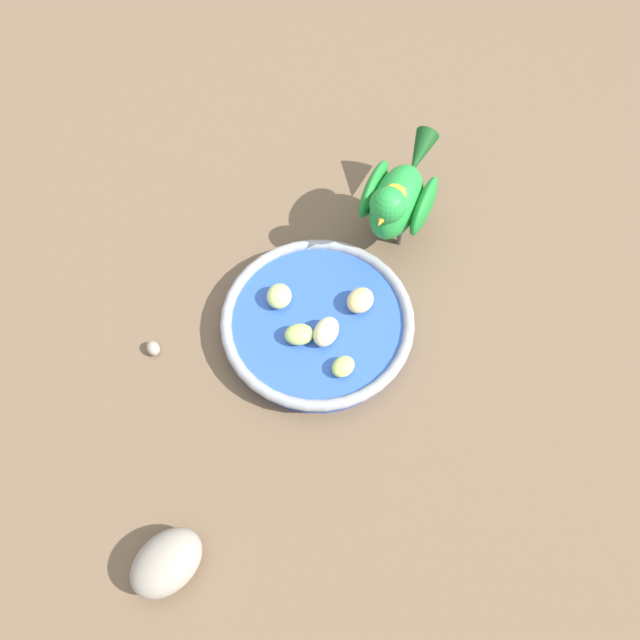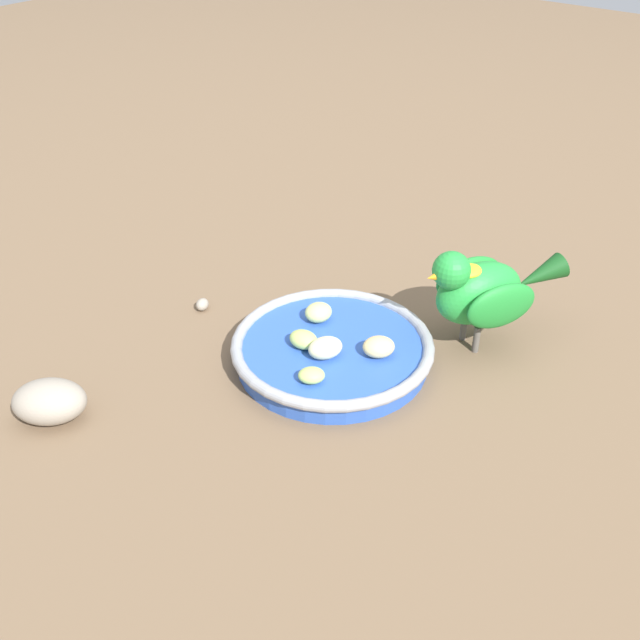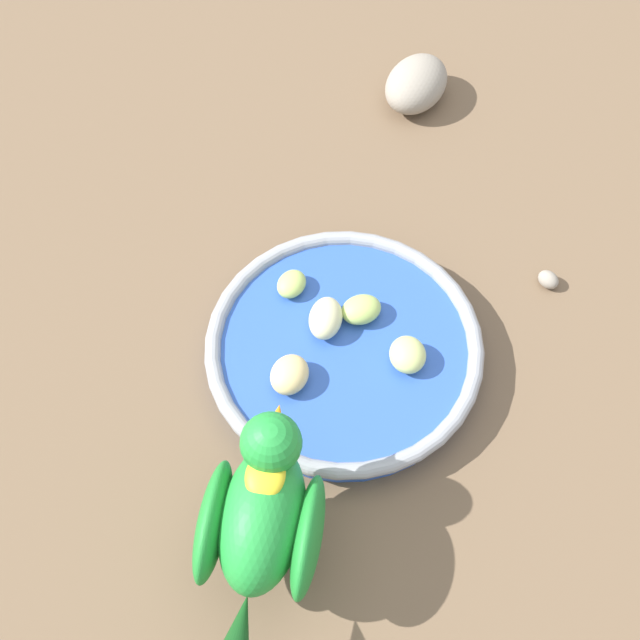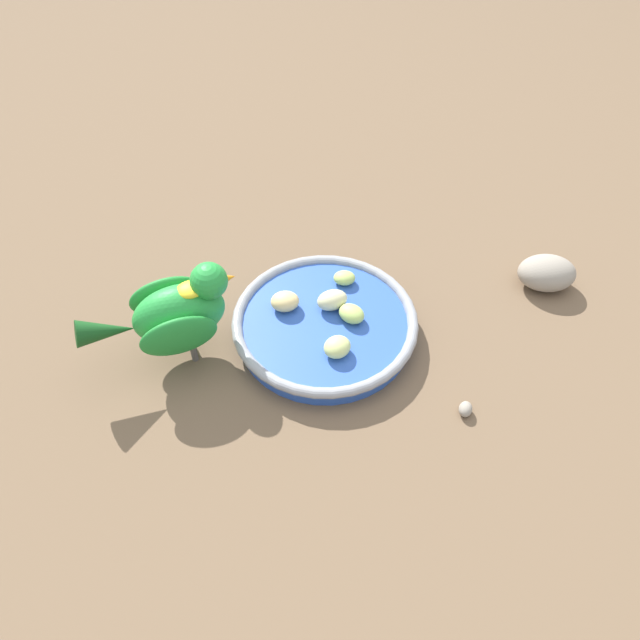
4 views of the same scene
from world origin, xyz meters
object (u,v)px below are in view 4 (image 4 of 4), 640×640
(apple_piece_2, at_px, (332,300))
(parrot, at_px, (176,312))
(apple_piece_3, at_px, (344,278))
(rock_large, at_px, (547,273))
(feeding_bowl, at_px, (325,325))
(pebble_0, at_px, (465,409))
(apple_piece_4, at_px, (335,349))
(apple_piece_0, at_px, (285,301))
(apple_piece_1, at_px, (352,314))

(apple_piece_2, distance_m, parrot, 0.20)
(apple_piece_3, distance_m, rock_large, 0.28)
(feeding_bowl, distance_m, rock_large, 0.31)
(pebble_0, bearing_deg, apple_piece_3, 76.36)
(apple_piece_4, xyz_separation_m, rock_large, (0.30, -0.13, -0.01))
(apple_piece_4, distance_m, rock_large, 0.32)
(apple_piece_4, bearing_deg, apple_piece_0, 79.84)
(pebble_0, bearing_deg, feeding_bowl, 93.90)
(apple_piece_1, height_order, rock_large, same)
(rock_large, bearing_deg, apple_piece_3, 134.77)
(parrot, height_order, pebble_0, parrot)
(apple_piece_2, xyz_separation_m, rock_large, (0.24, -0.18, -0.01))
(apple_piece_1, distance_m, pebble_0, 0.18)
(apple_piece_1, distance_m, rock_large, 0.28)
(apple_piece_3, bearing_deg, apple_piece_2, -160.34)
(apple_piece_0, distance_m, apple_piece_2, 0.06)
(apple_piece_3, relative_size, pebble_0, 1.46)
(apple_piece_3, bearing_deg, feeding_bowl, -160.56)
(apple_piece_0, height_order, apple_piece_3, apple_piece_0)
(apple_piece_1, height_order, apple_piece_3, apple_piece_1)
(feeding_bowl, xyz_separation_m, apple_piece_4, (-0.03, -0.04, 0.02))
(apple_piece_1, xyz_separation_m, pebble_0, (-0.01, -0.18, -0.03))
(apple_piece_0, distance_m, pebble_0, 0.26)
(apple_piece_0, xyz_separation_m, apple_piece_3, (0.08, -0.03, -0.00))
(parrot, bearing_deg, feeding_bowl, -10.77)
(apple_piece_4, bearing_deg, apple_piece_2, 42.53)
(apple_piece_2, height_order, apple_piece_4, apple_piece_2)
(apple_piece_1, xyz_separation_m, apple_piece_4, (-0.06, -0.02, 0.00))
(feeding_bowl, bearing_deg, apple_piece_3, 19.44)
(apple_piece_0, relative_size, rock_large, 0.47)
(feeding_bowl, relative_size, apple_piece_4, 6.95)
(apple_piece_0, xyz_separation_m, parrot, (-0.12, 0.06, 0.04))
(pebble_0, bearing_deg, apple_piece_1, 86.78)
(feeding_bowl, height_order, pebble_0, feeding_bowl)
(apple_piece_4, relative_size, rock_large, 0.43)
(parrot, distance_m, pebble_0, 0.35)
(parrot, bearing_deg, pebble_0, -35.84)
(apple_piece_4, distance_m, parrot, 0.19)
(apple_piece_0, height_order, parrot, parrot)
(apple_piece_1, height_order, pebble_0, apple_piece_1)
(apple_piece_2, relative_size, apple_piece_4, 1.18)
(apple_piece_3, bearing_deg, apple_piece_4, -146.05)
(rock_large, height_order, pebble_0, rock_large)
(apple_piece_1, bearing_deg, pebble_0, -93.22)
(rock_large, bearing_deg, pebble_0, -173.35)
(apple_piece_1, distance_m, apple_piece_4, 0.06)
(apple_piece_1, relative_size, apple_piece_2, 0.87)
(apple_piece_0, relative_size, parrot, 0.20)
(apple_piece_0, bearing_deg, rock_large, -38.91)
(apple_piece_0, xyz_separation_m, rock_large, (0.28, -0.22, -0.01))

